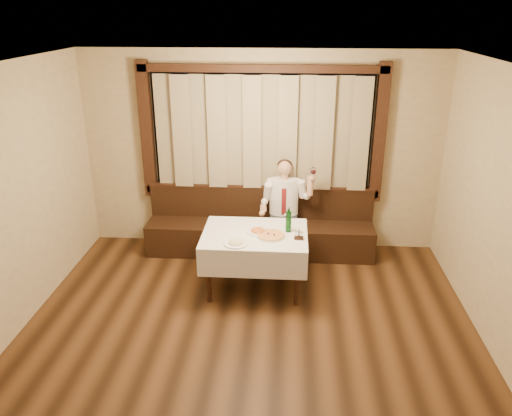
# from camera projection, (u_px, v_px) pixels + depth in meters

# --- Properties ---
(room) EXTENTS (5.01, 6.01, 2.81)m
(room) POSITION_uv_depth(u_px,v_px,m) (250.00, 197.00, 5.09)
(room) COLOR black
(room) RESTS_ON ground
(banquette) EXTENTS (3.20, 0.61, 0.94)m
(banquette) POSITION_uv_depth(u_px,v_px,m) (260.00, 231.00, 7.15)
(banquette) COLOR black
(banquette) RESTS_ON ground
(dining_table) EXTENTS (1.27, 0.97, 0.76)m
(dining_table) POSITION_uv_depth(u_px,v_px,m) (255.00, 241.00, 6.08)
(dining_table) COLOR black
(dining_table) RESTS_ON ground
(pizza) EXTENTS (0.35, 0.35, 0.04)m
(pizza) POSITION_uv_depth(u_px,v_px,m) (271.00, 235.00, 5.94)
(pizza) COLOR white
(pizza) RESTS_ON dining_table
(pasta_red) EXTENTS (0.28, 0.28, 0.10)m
(pasta_red) POSITION_uv_depth(u_px,v_px,m) (258.00, 229.00, 6.04)
(pasta_red) COLOR white
(pasta_red) RESTS_ON dining_table
(pasta_cream) EXTENTS (0.28, 0.28, 0.10)m
(pasta_cream) POSITION_uv_depth(u_px,v_px,m) (236.00, 241.00, 5.74)
(pasta_cream) COLOR white
(pasta_cream) RESTS_ON dining_table
(green_bottle) EXTENTS (0.07, 0.07, 0.32)m
(green_bottle) POSITION_uv_depth(u_px,v_px,m) (288.00, 221.00, 6.03)
(green_bottle) COLOR #12541B
(green_bottle) RESTS_ON dining_table
(table_wine_glass) EXTENTS (0.07, 0.07, 0.19)m
(table_wine_glass) POSITION_uv_depth(u_px,v_px,m) (286.00, 217.00, 6.15)
(table_wine_glass) COLOR white
(table_wine_glass) RESTS_ON dining_table
(cruet_caddy) EXTENTS (0.11, 0.06, 0.12)m
(cruet_caddy) POSITION_uv_depth(u_px,v_px,m) (299.00, 236.00, 5.86)
(cruet_caddy) COLOR black
(cruet_caddy) RESTS_ON dining_table
(seated_man) EXTENTS (0.75, 0.56, 1.38)m
(seated_man) POSITION_uv_depth(u_px,v_px,m) (284.00, 202.00, 6.86)
(seated_man) COLOR black
(seated_man) RESTS_ON ground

